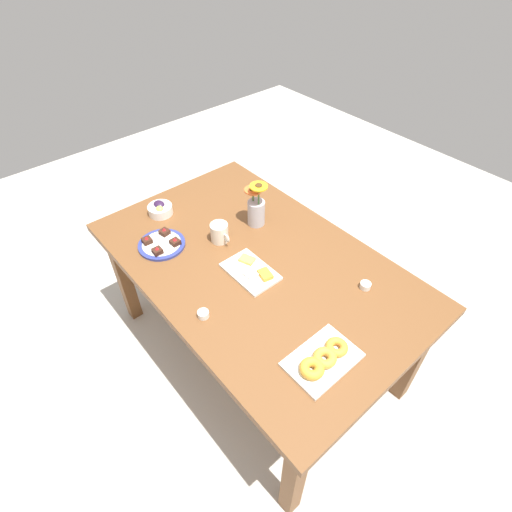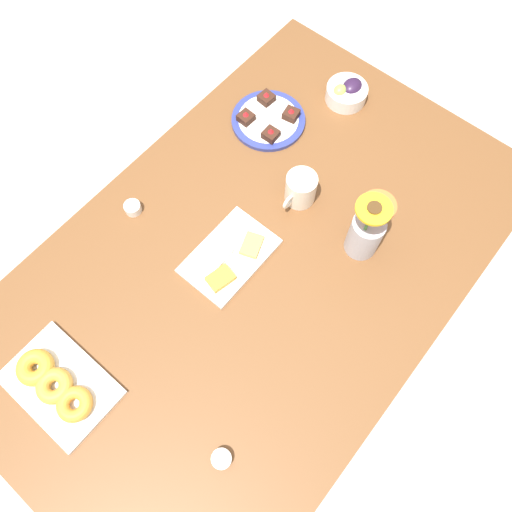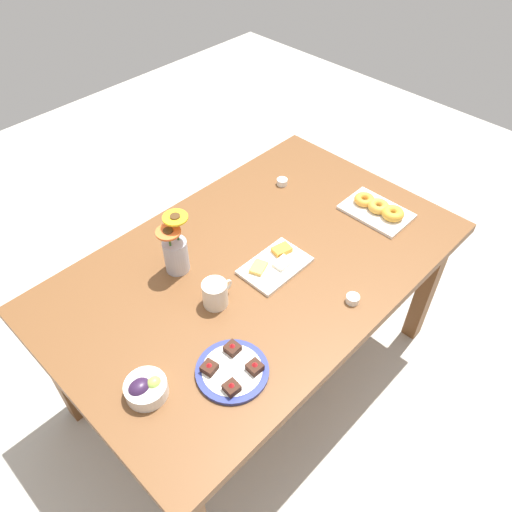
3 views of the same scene
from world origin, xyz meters
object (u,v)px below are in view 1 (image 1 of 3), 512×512
Objects in this scene: cheese_platter at (251,271)px; dessert_plate at (162,244)px; jam_cup_honey at (203,314)px; grape_bowl at (160,209)px; croissant_platter at (323,359)px; flower_vase at (256,210)px; dining_table at (256,274)px; jam_cup_berry at (365,285)px; coffee_mug at (220,232)px.

cheese_platter is 1.12× the size of dessert_plate.
grape_bowl is at bearing 162.46° from jam_cup_honey.
croissant_platter is 0.88m from flower_vase.
dining_table is at bearing 35.30° from dessert_plate.
dessert_plate reaches higher than jam_cup_berry.
dessert_plate is (-0.16, -0.25, -0.04)m from coffee_mug.
dessert_plate is 0.93× the size of flower_vase.
croissant_platter is at bearing -23.94° from flower_vase.
jam_cup_berry is 0.19× the size of flower_vase.
flower_vase is at bearing 86.36° from coffee_mug.
grape_bowl is 1.20m from croissant_platter.
cheese_platter is 0.52m from jam_cup_berry.
grape_bowl reaches higher than dessert_plate.
dessert_plate is at bearing -109.86° from flower_vase.
dessert_plate is at bearing -153.44° from cheese_platter.
croissant_platter is 0.52m from jam_cup_honey.
jam_cup_honey is at bearing -117.81° from jam_cup_berry.
flower_vase is (-0.33, 0.57, 0.07)m from jam_cup_honey.
flower_vase reaches higher than dining_table.
grape_bowl is at bearing -139.85° from flower_vase.
croissant_platter reaches higher than jam_cup_honey.
dining_table is 0.40m from jam_cup_honey.
grape_bowl reaches higher than dining_table.
jam_cup_honey is (0.10, -0.38, 0.10)m from dining_table.
jam_cup_honey is at bearing -17.54° from grape_bowl.
dining_table is 0.49m from dessert_plate.
jam_cup_berry is at bearing 62.19° from jam_cup_honey.
jam_cup_berry is at bearing 21.03° from grape_bowl.
coffee_mug is 0.23m from flower_vase.
coffee_mug is at bearing -156.31° from jam_cup_berry.
dessert_plate is at bearing -146.97° from jam_cup_berry.
coffee_mug is at bearing 16.14° from grape_bowl.
jam_cup_honey reaches higher than dining_table.
flower_vase reaches higher than jam_cup_berry.
cheese_platter is 1.04× the size of flower_vase.
dining_table is 0.52m from jam_cup_berry.
grape_bowl is 2.72× the size of jam_cup_honey.
croissant_platter is 0.45m from jam_cup_berry.
jam_cup_berry is at bearing 107.43° from croissant_platter.
grape_bowl is 2.72× the size of jam_cup_berry.
coffee_mug reaches higher than dessert_plate.
croissant_platter is at bearing 6.94° from dessert_plate.
coffee_mug reaches higher than dining_table.
jam_cup_honey is (0.73, -0.23, -0.01)m from grape_bowl.
coffee_mug is 0.53× the size of dessert_plate.
jam_cup_honey is 0.73m from jam_cup_berry.
croissant_platter is 5.83× the size of jam_cup_honey.
coffee_mug is at bearing -93.64° from flower_vase.
croissant_platter is at bearing -10.49° from cheese_platter.
dessert_plate is (-0.39, -0.28, 0.10)m from dining_table.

